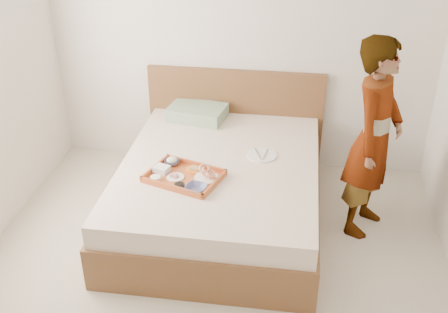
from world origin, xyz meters
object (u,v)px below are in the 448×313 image
bed (220,191)px  dinner_plate (262,155)px  person (374,139)px  tray (184,176)px

bed → dinner_plate: (0.32, 0.16, 0.27)m
dinner_plate → person: size_ratio=0.15×
dinner_plate → person: (0.85, -0.09, 0.26)m
bed → tray: size_ratio=3.72×
dinner_plate → tray: bearing=-141.7°
dinner_plate → person: 0.89m
dinner_plate → person: bearing=-6.0°
tray → dinner_plate: size_ratio=2.22×
person → dinner_plate: bearing=108.3°
tray → dinner_plate: bearing=56.6°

